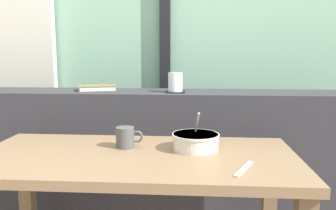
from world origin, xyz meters
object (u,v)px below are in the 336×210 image
Objects in this scene: fork_utensil at (244,169)px; breakfast_table at (136,183)px; juice_glass at (175,83)px; coaster_square at (175,92)px; soup_bowl at (196,142)px; closed_book at (97,88)px; ceramic_mug at (126,137)px.

breakfast_table is at bearing -176.05° from fork_utensil.
coaster_square is at bearing 0.00° from juice_glass.
coaster_square is at bearing 103.41° from soup_bowl.
fork_utensil is at bearing -46.47° from closed_book.
soup_bowl is 1.12× the size of fork_utensil.
fork_utensil is at bearing -55.39° from soup_bowl.
breakfast_table is 7.29× the size of fork_utensil.
ceramic_mug is (-0.18, -0.43, -0.19)m from juice_glass.
fork_utensil is (0.27, -0.67, -0.18)m from coaster_square.
ceramic_mug is (0.26, -0.49, -0.15)m from closed_book.
breakfast_table is 0.19m from ceramic_mug.
soup_bowl is (0.11, -0.44, -0.15)m from coaster_square.
breakfast_table is at bearing -62.10° from closed_book.
coaster_square is at bearing -8.52° from closed_book.
coaster_square is 0.43× the size of closed_book.
ceramic_mug is at bearing -112.95° from juice_glass.
juice_glass reaches higher than coaster_square.
juice_glass is 0.87× the size of ceramic_mug.
closed_book is at bearing 117.90° from breakfast_table.
closed_book reaches higher than soup_bowl.
juice_glass is 0.49m from soup_bowl.
ceramic_mug is (-0.29, 0.01, 0.01)m from soup_bowl.
closed_book reaches higher than breakfast_table.
ceramic_mug reaches higher than breakfast_table.
coaster_square reaches higher than ceramic_mug.
soup_bowl is at bearing -2.52° from ceramic_mug.
closed_book reaches higher than fork_utensil.
fork_utensil is (0.70, -0.74, -0.19)m from closed_book.
juice_glass is at bearing 67.05° from ceramic_mug.
closed_book reaches higher than ceramic_mug.
fork_utensil is at bearing -68.51° from coaster_square.
ceramic_mug is at bearing 121.12° from breakfast_table.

